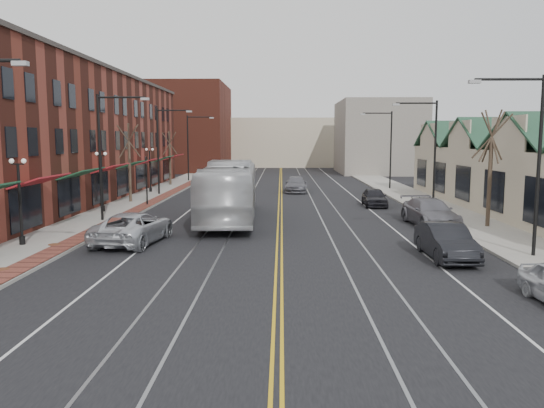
{
  "coord_description": "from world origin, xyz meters",
  "views": [
    {
      "loc": [
        0.1,
        -17.68,
        5.43
      ],
      "look_at": [
        -0.39,
        9.67,
        2.0
      ],
      "focal_mm": 35.0,
      "sensor_mm": 36.0,
      "label": 1
    }
  ],
  "objects_px": {
    "parked_car_d": "(374,197)",
    "transit_bus": "(229,191)",
    "parked_car_b": "(446,241)",
    "parked_car_c": "(430,212)",
    "parked_suv": "(134,228)"
  },
  "relations": [
    {
      "from": "parked_car_c",
      "to": "parked_suv",
      "type": "bearing_deg",
      "value": -166.26
    },
    {
      "from": "parked_suv",
      "to": "parked_car_c",
      "type": "height_order",
      "value": "parked_car_c"
    },
    {
      "from": "transit_bus",
      "to": "parked_car_d",
      "type": "height_order",
      "value": "transit_bus"
    },
    {
      "from": "parked_car_c",
      "to": "parked_car_d",
      "type": "xyz_separation_m",
      "value": [
        -1.8,
        9.41,
        -0.1
      ]
    },
    {
      "from": "parked_suv",
      "to": "parked_car_b",
      "type": "distance_m",
      "value": 15.38
    },
    {
      "from": "parked_car_b",
      "to": "parked_car_c",
      "type": "height_order",
      "value": "parked_car_c"
    },
    {
      "from": "parked_car_d",
      "to": "transit_bus",
      "type": "bearing_deg",
      "value": -143.16
    },
    {
      "from": "parked_car_c",
      "to": "parked_car_d",
      "type": "distance_m",
      "value": 9.58
    },
    {
      "from": "transit_bus",
      "to": "parked_car_b",
      "type": "relative_size",
      "value": 2.88
    },
    {
      "from": "parked_car_b",
      "to": "parked_car_c",
      "type": "relative_size",
      "value": 0.84
    },
    {
      "from": "parked_car_b",
      "to": "parked_car_c",
      "type": "bearing_deg",
      "value": 78.35
    },
    {
      "from": "parked_car_b",
      "to": "parked_car_d",
      "type": "relative_size",
      "value": 1.12
    },
    {
      "from": "parked_car_b",
      "to": "parked_car_d",
      "type": "bearing_deg",
      "value": 89.57
    },
    {
      "from": "transit_bus",
      "to": "parked_suv",
      "type": "height_order",
      "value": "transit_bus"
    },
    {
      "from": "parked_suv",
      "to": "parked_car_c",
      "type": "bearing_deg",
      "value": -153.46
    }
  ]
}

